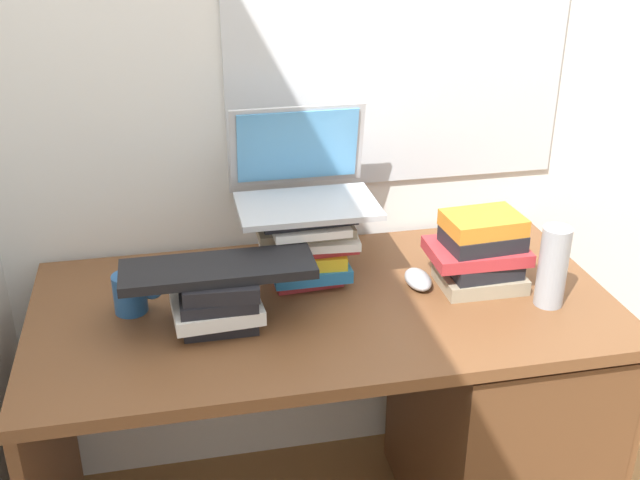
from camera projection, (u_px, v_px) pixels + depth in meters
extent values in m
cube|color=white|center=(292.00, 24.00, 1.91)|extent=(6.00, 0.05, 2.60)
cube|color=silver|center=(401.00, 31.00, 1.94)|extent=(0.90, 0.01, 0.80)
cube|color=brown|center=(324.00, 307.00, 1.82)|extent=(1.35, 0.68, 0.03)
cube|color=brown|center=(53.00, 467.00, 1.86)|extent=(0.02, 0.63, 0.70)
cube|color=brown|center=(563.00, 398.00, 2.10)|extent=(0.02, 0.63, 0.70)
cube|color=brown|center=(494.00, 416.00, 2.03)|extent=(0.41, 0.58, 0.66)
cube|color=#B22D33|center=(304.00, 274.00, 1.92)|extent=(0.17, 0.16, 0.02)
cube|color=#2672B2|center=(308.00, 264.00, 1.91)|extent=(0.19, 0.19, 0.03)
cube|color=yellow|center=(309.00, 255.00, 1.89)|extent=(0.18, 0.15, 0.03)
cube|color=#B22D33|center=(311.00, 243.00, 1.88)|extent=(0.21, 0.14, 0.02)
cube|color=white|center=(308.00, 237.00, 1.87)|extent=(0.25, 0.17, 0.02)
cube|color=gray|center=(304.00, 228.00, 1.86)|extent=(0.23, 0.13, 0.02)
cube|color=white|center=(307.00, 222.00, 1.84)|extent=(0.18, 0.18, 0.02)
cube|color=black|center=(305.00, 213.00, 1.84)|extent=(0.23, 0.17, 0.02)
cube|color=black|center=(219.00, 317.00, 1.72)|extent=(0.16, 0.14, 0.03)
cube|color=white|center=(216.00, 306.00, 1.70)|extent=(0.20, 0.18, 0.03)
cube|color=black|center=(217.00, 295.00, 1.69)|extent=(0.17, 0.16, 0.03)
cube|color=black|center=(221.00, 280.00, 1.69)|extent=(0.17, 0.19, 0.03)
cube|color=gray|center=(480.00, 279.00, 1.88)|extent=(0.20, 0.15, 0.04)
cube|color=black|center=(479.00, 263.00, 1.88)|extent=(0.17, 0.16, 0.04)
cube|color=#B22D33|center=(477.00, 251.00, 1.86)|extent=(0.23, 0.16, 0.03)
cube|color=black|center=(483.00, 239.00, 1.84)|extent=(0.19, 0.14, 0.04)
cube|color=orange|center=(483.00, 223.00, 1.83)|extent=(0.19, 0.14, 0.04)
cube|color=#B7BABF|center=(307.00, 206.00, 1.84)|extent=(0.33, 0.21, 0.01)
cube|color=#B7BABF|center=(297.00, 145.00, 1.90)|extent=(0.33, 0.05, 0.21)
cube|color=#59A5E5|center=(298.00, 146.00, 1.90)|extent=(0.30, 0.04, 0.18)
cube|color=black|center=(218.00, 269.00, 1.67)|extent=(0.42, 0.14, 0.02)
ellipsoid|color=#A5A8AD|center=(418.00, 279.00, 1.88)|extent=(0.06, 0.10, 0.04)
cylinder|color=#265999|center=(130.00, 293.00, 1.76)|extent=(0.08, 0.08, 0.09)
torus|color=#265999|center=(152.00, 289.00, 1.77)|extent=(0.05, 0.01, 0.05)
cylinder|color=#999EA5|center=(553.00, 267.00, 1.77)|extent=(0.07, 0.07, 0.19)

